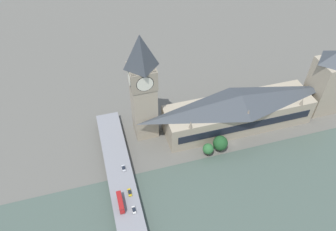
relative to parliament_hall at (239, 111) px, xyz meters
The scene contains 12 objects.
ground_plane 20.86m from the parliament_hall, 151.39° to the left, with size 600.00×600.00×0.00m, color #605E56.
river_water 54.61m from the parliament_hall, behind, with size 63.85×360.00×0.30m, color #47564C.
parliament_hall is the anchor object (origin of this frame).
clock_tower 63.92m from the parliament_hall, 79.85° to the left, with size 15.04×15.04×70.19m.
victoria_tower 61.14m from the parliament_hall, 89.95° to the right, with size 18.03×18.03×50.20m.
road_bridge 96.11m from the parliament_hall, 123.30° to the left, with size 159.70×14.14×5.57m.
double_decker_bus_lead 92.46m from the parliament_hall, 116.36° to the left, with size 10.92×2.52×5.06m.
car_northbound_lead 85.13m from the parliament_hall, 114.62° to the left, with size 4.58×1.75×1.34m.
car_northbound_tail 80.01m from the parliament_hall, 103.96° to the left, with size 4.28×1.84×1.40m.
car_southbound_mid 89.92m from the parliament_hall, 120.79° to the left, with size 4.15×1.80×1.47m.
tree_embankment_near 26.09m from the parliament_hall, 132.43° to the left, with size 8.97×8.97×11.15m.
tree_embankment_mid 33.50m from the parliament_hall, 124.66° to the left, with size 6.55×6.55×9.06m.
Camera 1 is at (-116.09, 75.40, 154.66)m, focal length 35.00 mm.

